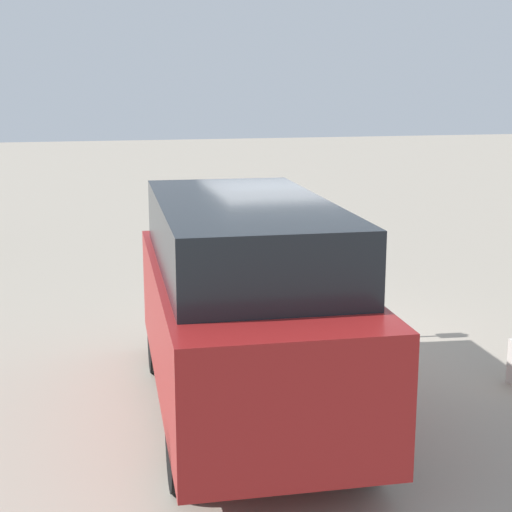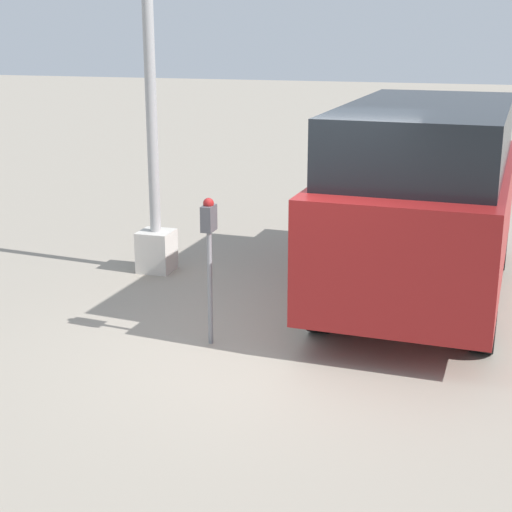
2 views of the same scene
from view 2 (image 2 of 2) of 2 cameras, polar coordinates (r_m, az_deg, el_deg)
The scene contains 4 objects.
ground_plane at distance 8.09m, azimuth 1.47°, elevation -6.69°, with size 80.00×80.00×0.00m, color gray.
parking_meter_near at distance 7.85m, azimuth -3.43°, elevation 1.34°, with size 0.20×0.11×1.54m.
lamp_post at distance 10.31m, azimuth -7.48°, elevation 6.80°, with size 0.44×0.44×5.15m.
parked_van at distance 9.43m, azimuth 12.14°, elevation 4.30°, with size 4.87×2.13×2.33m.
Camera 2 is at (-7.19, -1.91, 3.17)m, focal length 55.00 mm.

